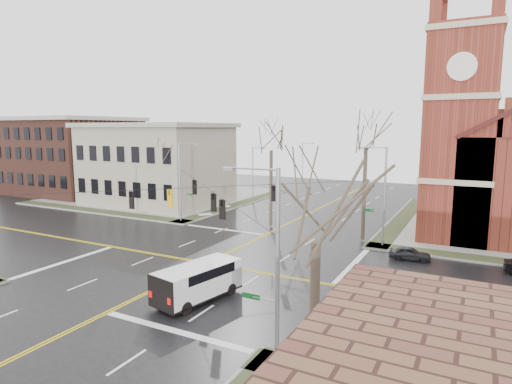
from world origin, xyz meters
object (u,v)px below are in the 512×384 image
at_px(signal_pole_se, 274,265).
at_px(streetlight_north_b, 303,162).
at_px(tree_nw_far, 165,156).
at_px(tree_ne, 366,141).
at_px(signal_pole_nw, 181,180).
at_px(tree_se, 316,230).
at_px(cargo_van, 201,279).
at_px(streetlight_north_a, 254,171).
at_px(signal_pole_ne, 383,193).
at_px(tree_nw_near, 271,145).
at_px(parked_car_a, 410,253).

bearing_deg(signal_pole_se, streetlight_north_b, 110.27).
distance_m(tree_nw_far, tree_ne, 24.68).
height_order(signal_pole_nw, tree_se, tree_se).
bearing_deg(tree_se, cargo_van, 144.00).
relative_size(signal_pole_nw, tree_nw_far, 0.88).
bearing_deg(streetlight_north_a, signal_pole_se, -60.91).
bearing_deg(signal_pole_ne, streetlight_north_a, 143.10).
bearing_deg(tree_ne, streetlight_north_b, 119.59).
relative_size(signal_pole_ne, tree_se, 0.90).
distance_m(cargo_van, tree_nw_near, 22.17).
bearing_deg(signal_pole_nw, signal_pole_ne, 0.00).
xyz_separation_m(signal_pole_se, tree_ne, (-1.96, 24.25, 4.63)).
bearing_deg(signal_pole_se, cargo_van, 145.27).
relative_size(signal_pole_ne, tree_nw_near, 0.72).
xyz_separation_m(tree_ne, tree_se, (4.62, -26.44, -2.34)).
bearing_deg(parked_car_a, signal_pole_nw, 75.16).
height_order(signal_pole_ne, tree_nw_far, tree_nw_far).
bearing_deg(signal_pole_ne, signal_pole_se, -90.00).
bearing_deg(tree_se, tree_nw_far, 136.97).
relative_size(signal_pole_ne, parked_car_a, 2.74).
relative_size(signal_pole_se, tree_ne, 0.68).
bearing_deg(signal_pole_se, streetlight_north_a, 119.09).
relative_size(parked_car_a, tree_nw_near, 0.26).
bearing_deg(parked_car_a, signal_pole_se, 163.40).
relative_size(signal_pole_nw, parked_car_a, 2.74).
relative_size(streetlight_north_a, tree_nw_far, 0.78).
bearing_deg(tree_ne, tree_se, -80.09).
height_order(streetlight_north_a, tree_se, tree_se).
bearing_deg(tree_se, parked_car_a, 89.19).
xyz_separation_m(streetlight_north_a, tree_nw_far, (-4.55, -14.44, 2.96)).
height_order(cargo_van, tree_ne, tree_ne).
bearing_deg(tree_se, signal_pole_ne, 96.04).
bearing_deg(streetlight_north_a, tree_se, -59.42).
relative_size(streetlight_north_a, streetlight_north_b, 1.00).
distance_m(streetlight_north_a, tree_nw_far, 15.43).
bearing_deg(signal_pole_se, signal_pole_ne, 90.00).
bearing_deg(cargo_van, signal_pole_se, -22.83).
height_order(signal_pole_nw, tree_nw_near, tree_nw_near).
xyz_separation_m(signal_pole_ne, signal_pole_se, (0.00, -23.00, 0.00)).
height_order(signal_pole_se, cargo_van, signal_pole_se).
xyz_separation_m(streetlight_north_b, cargo_van, (14.40, -54.25, -3.13)).
xyz_separation_m(signal_pole_nw, tree_nw_near, (10.25, 2.50, 4.02)).
relative_size(tree_nw_far, tree_nw_near, 0.82).
xyz_separation_m(signal_pole_ne, streetlight_north_b, (-21.97, 36.50, -0.48)).
xyz_separation_m(signal_pole_nw, streetlight_north_a, (0.67, 16.50, -0.48)).
height_order(cargo_van, tree_nw_far, tree_nw_far).
height_order(streetlight_north_a, parked_car_a, streetlight_north_a).
bearing_deg(streetlight_north_a, tree_ne, -37.30).
bearing_deg(signal_pole_nw, parked_car_a, -6.70).
bearing_deg(tree_se, tree_nw_near, 118.54).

